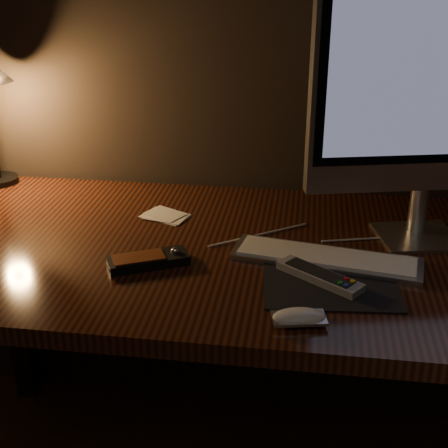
# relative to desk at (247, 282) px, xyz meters

# --- Properties ---
(desk) EXTENTS (1.60, 0.75, 0.75)m
(desk) POSITION_rel_desk_xyz_m (0.00, 0.00, 0.00)
(desk) COLOR #3F1C0E
(desk) RESTS_ON ground
(monitor) EXTENTS (0.54, 0.20, 0.57)m
(monitor) POSITION_rel_desk_xyz_m (0.39, 0.03, 0.47)
(monitor) COLOR silver
(monitor) RESTS_ON desk
(keyboard) EXTENTS (0.42, 0.18, 0.01)m
(keyboard) POSITION_rel_desk_xyz_m (0.18, -0.11, 0.14)
(keyboard) COLOR silver
(keyboard) RESTS_ON desk
(mousepad) EXTENTS (0.28, 0.23, 0.00)m
(mousepad) POSITION_rel_desk_xyz_m (0.19, -0.21, 0.13)
(mousepad) COLOR black
(mousepad) RESTS_ON desk
(mouse) EXTENTS (0.10, 0.07, 0.02)m
(mouse) POSITION_rel_desk_xyz_m (0.13, -0.36, 0.14)
(mouse) COLOR white
(mouse) RESTS_ON desk
(media_remote) EXTENTS (0.18, 0.13, 0.03)m
(media_remote) POSITION_rel_desk_xyz_m (-0.19, -0.18, 0.14)
(media_remote) COLOR black
(media_remote) RESTS_ON desk
(tv_remote) EXTENTS (0.18, 0.15, 0.02)m
(tv_remote) POSITION_rel_desk_xyz_m (0.17, -0.20, 0.14)
(tv_remote) COLOR gray
(tv_remote) RESTS_ON desk
(papers) EXTENTS (0.13, 0.11, 0.01)m
(papers) POSITION_rel_desk_xyz_m (-0.22, 0.08, 0.13)
(papers) COLOR white
(papers) RESTS_ON desk
(cable) EXTENTS (0.47, 0.21, 0.00)m
(cable) POSITION_rel_desk_xyz_m (0.16, -0.00, 0.13)
(cable) COLOR white
(cable) RESTS_ON desk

